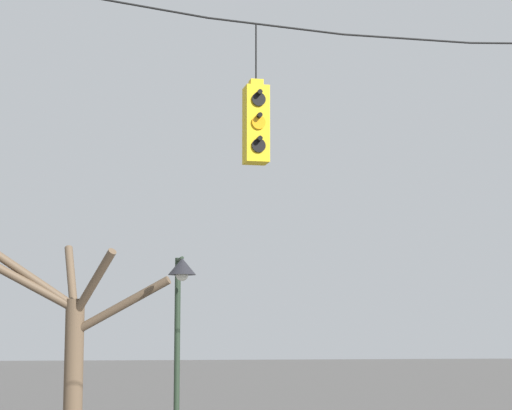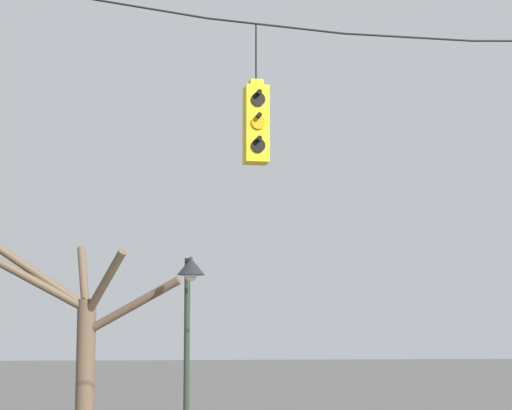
# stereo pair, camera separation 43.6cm
# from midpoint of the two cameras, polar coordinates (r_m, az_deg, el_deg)

# --- Properties ---
(span_wire) EXTENTS (14.35, 0.03, 0.71)m
(span_wire) POSITION_cam_midpoint_polar(r_m,az_deg,el_deg) (15.57, 7.82, 10.20)
(span_wire) COLOR black
(traffic_light_near_right_pole) EXTENTS (0.34, 0.58, 2.07)m
(traffic_light_near_right_pole) POSITION_cam_midpoint_polar(r_m,az_deg,el_deg) (14.52, -0.86, 4.68)
(traffic_light_near_right_pole) COLOR yellow
(street_lamp) EXTENTS (0.56, 0.95, 4.01)m
(street_lamp) POSITION_cam_midpoint_polar(r_m,az_deg,el_deg) (20.13, -4.96, -5.21)
(street_lamp) COLOR #233323
(street_lamp) RESTS_ON ground_plane
(bare_tree) EXTENTS (4.30, 2.60, 4.50)m
(bare_tree) POSITION_cam_midpoint_polar(r_m,az_deg,el_deg) (22.07, -11.13, -7.44)
(bare_tree) COLOR brown
(bare_tree) RESTS_ON ground_plane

